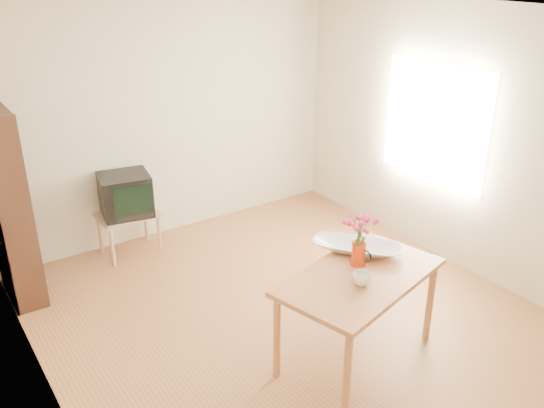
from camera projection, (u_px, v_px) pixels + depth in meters
room at (296, 181)px, 4.60m from camera, size 4.50×4.50×4.50m
table at (360, 285)px, 4.37m from camera, size 1.46×1.05×0.75m
tv_stand at (128, 220)px, 6.07m from camera, size 0.60×0.45×0.46m
bookshelf at (10, 213)px, 5.13m from camera, size 0.28×0.70×1.80m
pitcher at (358, 254)px, 4.45m from camera, size 0.13×0.20×0.19m
flowers at (360, 227)px, 4.35m from camera, size 0.21×0.21×0.30m
mug at (362, 279)px, 4.18m from camera, size 0.18×0.18×0.10m
bowl at (359, 227)px, 4.58m from camera, size 0.65×0.65×0.44m
teacup_a at (355, 233)px, 4.58m from camera, size 0.09×0.09×0.06m
teacup_b at (361, 230)px, 4.64m from camera, size 0.08×0.08×0.06m
television at (125, 194)px, 5.96m from camera, size 0.57×0.54×0.43m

